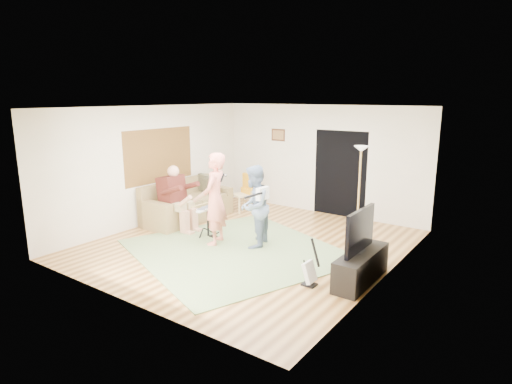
# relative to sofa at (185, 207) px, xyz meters

# --- Properties ---
(floor) EXTENTS (6.00, 6.00, 0.00)m
(floor) POSITION_rel_sofa_xyz_m (2.30, -0.54, -0.31)
(floor) COLOR brown
(floor) RESTS_ON ground
(walls) EXTENTS (5.50, 6.00, 2.70)m
(walls) POSITION_rel_sofa_xyz_m (2.30, -0.54, 1.04)
(walls) COLOR silver
(walls) RESTS_ON floor
(ceiling) EXTENTS (6.00, 6.00, 0.00)m
(ceiling) POSITION_rel_sofa_xyz_m (2.30, -0.54, 2.39)
(ceiling) COLOR white
(ceiling) RESTS_ON walls
(window_blinds) EXTENTS (0.00, 2.05, 2.05)m
(window_blinds) POSITION_rel_sofa_xyz_m (-0.44, -0.34, 1.24)
(window_blinds) COLOR brown
(window_blinds) RESTS_ON walls
(doorway) EXTENTS (2.10, 0.00, 2.10)m
(doorway) POSITION_rel_sofa_xyz_m (2.85, 2.45, 0.74)
(doorway) COLOR black
(doorway) RESTS_ON walls
(picture_frame) EXTENTS (0.42, 0.03, 0.32)m
(picture_frame) POSITION_rel_sofa_xyz_m (1.05, 2.45, 1.59)
(picture_frame) COLOR #3F2314
(picture_frame) RESTS_ON walls
(area_rug) EXTENTS (4.65, 4.54, 0.02)m
(area_rug) POSITION_rel_sofa_xyz_m (2.31, -1.00, -0.30)
(area_rug) COLOR #677E4D
(area_rug) RESTS_ON floor
(sofa) EXTENTS (0.94, 2.28, 0.92)m
(sofa) POSITION_rel_sofa_xyz_m (0.00, 0.00, 0.00)
(sofa) COLOR olive
(sofa) RESTS_ON floor
(drummer) EXTENTS (0.93, 0.52, 1.43)m
(drummer) POSITION_rel_sofa_xyz_m (0.44, -0.65, 0.25)
(drummer) COLOR #4D1C15
(drummer) RESTS_ON sofa
(drum_kit) EXTENTS (0.36, 0.64, 0.66)m
(drum_kit) POSITION_rel_sofa_xyz_m (1.30, -0.65, -0.02)
(drum_kit) COLOR black
(drum_kit) RESTS_ON floor
(singer) EXTENTS (0.64, 0.78, 1.84)m
(singer) POSITION_rel_sofa_xyz_m (1.73, -0.90, 0.61)
(singer) COLOR #E77964
(singer) RESTS_ON floor
(microphone) EXTENTS (0.06, 0.06, 0.24)m
(microphone) POSITION_rel_sofa_xyz_m (1.93, -0.90, 1.07)
(microphone) COLOR black
(microphone) RESTS_ON singer
(guitarist) EXTENTS (0.83, 0.94, 1.62)m
(guitarist) POSITION_rel_sofa_xyz_m (2.45, -0.58, 0.50)
(guitarist) COLOR slate
(guitarist) RESTS_ON floor
(guitar_held) EXTENTS (0.15, 0.60, 0.26)m
(guitar_held) POSITION_rel_sofa_xyz_m (2.65, -0.58, 0.79)
(guitar_held) COLOR white
(guitar_held) RESTS_ON guitarist
(guitar_spare) EXTENTS (0.28, 0.25, 0.79)m
(guitar_spare) POSITION_rel_sofa_xyz_m (4.21, -1.53, -0.08)
(guitar_spare) COLOR black
(guitar_spare) RESTS_ON floor
(torchiere_lamp) EXTENTS (0.34, 0.34, 1.90)m
(torchiere_lamp) POSITION_rel_sofa_xyz_m (3.80, 1.33, 1.00)
(torchiere_lamp) COLOR black
(torchiere_lamp) RESTS_ON floor
(dining_chair) EXTENTS (0.53, 0.56, 0.97)m
(dining_chair) POSITION_rel_sofa_xyz_m (0.67, 1.39, 0.04)
(dining_chair) COLOR beige
(dining_chair) RESTS_ON floor
(tv_cabinet) EXTENTS (0.40, 1.40, 0.50)m
(tv_cabinet) POSITION_rel_sofa_xyz_m (4.80, -0.93, -0.06)
(tv_cabinet) COLOR black
(tv_cabinet) RESTS_ON floor
(television) EXTENTS (0.06, 1.00, 0.69)m
(television) POSITION_rel_sofa_xyz_m (4.75, -0.93, 0.54)
(television) COLOR black
(television) RESTS_ON tv_cabinet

